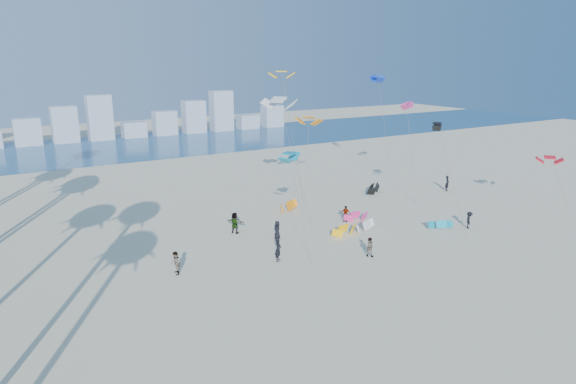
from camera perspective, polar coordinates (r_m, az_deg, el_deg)
ground at (r=28.69m, az=11.94°, el=-16.74°), size 220.00×220.00×0.00m
ocean at (r=92.34m, az=-19.99°, el=4.70°), size 220.00×220.00×0.00m
kitesurfer_near at (r=38.28m, az=-1.12°, el=-6.50°), size 0.80×0.80×1.88m
kitesurfer_mid at (r=39.68m, az=9.20°, el=-6.16°), size 0.93×0.95×1.55m
kitesurfers_far at (r=44.58m, az=2.68°, el=-3.48°), size 35.55×11.26×1.88m
grounded_kites at (r=49.66m, az=7.48°, el=-2.18°), size 14.88×15.29×0.95m
flying_kites at (r=51.12m, az=6.66°, el=9.68°), size 29.18×23.88×14.06m
distant_skyline at (r=101.47m, az=-21.95°, el=7.12°), size 85.00×3.00×8.40m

